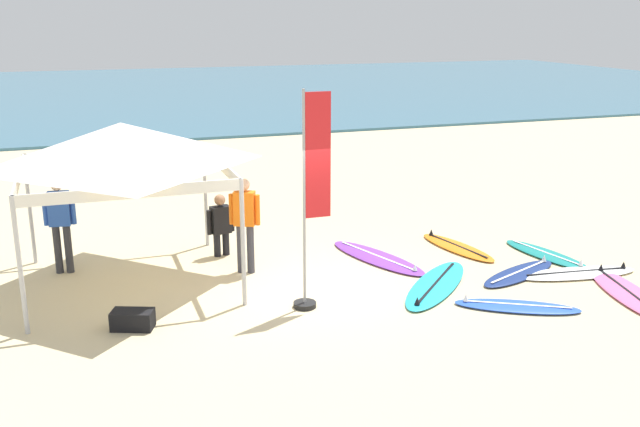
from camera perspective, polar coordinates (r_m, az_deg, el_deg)
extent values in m
plane|color=beige|center=(11.88, -0.68, -6.20)|extent=(80.00, 80.00, 0.00)
cube|color=#386B84|center=(44.08, -14.76, 9.47)|extent=(80.00, 36.00, 0.10)
cylinder|color=#B7B7BC|center=(10.82, -22.98, -3.93)|extent=(0.07, 0.07, 2.05)
cylinder|color=#B7B7BC|center=(11.02, -6.21, -2.38)|extent=(0.07, 0.07, 2.05)
cylinder|color=#B7B7BC|center=(13.88, -22.28, 0.31)|extent=(0.07, 0.07, 2.05)
cylinder|color=#B7B7BC|center=(14.04, -9.19, 1.46)|extent=(0.07, 0.07, 2.05)
cube|color=white|center=(10.55, -14.85, 1.63)|extent=(3.20, 0.03, 0.18)
cube|color=white|center=(13.67, -15.99, 4.68)|extent=(3.20, 0.03, 0.18)
cube|color=white|center=(12.12, -23.05, 2.68)|extent=(0.03, 3.20, 0.18)
cube|color=white|center=(12.30, -8.04, 3.96)|extent=(0.03, 3.20, 0.18)
pyramid|color=white|center=(12.02, -15.64, 5.40)|extent=(3.32, 3.32, 0.70)
ellipsoid|color=pink|center=(12.72, 23.50, -5.87)|extent=(1.22, 2.46, 0.07)
cube|color=black|center=(12.71, 23.52, -5.71)|extent=(0.56, 1.97, 0.01)
cone|color=black|center=(13.50, 21.66, -4.03)|extent=(0.09, 0.09, 0.12)
ellipsoid|color=purple|center=(13.37, 4.61, -3.54)|extent=(1.38, 2.52, 0.07)
cube|color=white|center=(13.36, 4.62, -3.38)|extent=(0.68, 1.98, 0.01)
cone|color=white|center=(12.66, 7.64, -4.29)|extent=(0.09, 0.09, 0.12)
ellipsoid|color=#19847F|center=(14.17, 17.69, -3.14)|extent=(0.90, 2.07, 0.07)
cube|color=white|center=(14.16, 17.70, -3.00)|extent=(0.36, 1.68, 0.01)
cone|color=white|center=(13.64, 20.24, -3.69)|extent=(0.09, 0.09, 0.12)
ellipsoid|color=orange|center=(14.16, 10.98, -2.68)|extent=(0.90, 2.06, 0.07)
cube|color=black|center=(14.15, 10.99, -2.53)|extent=(0.36, 1.67, 0.01)
cone|color=black|center=(14.73, 8.93, -1.48)|extent=(0.09, 0.09, 0.12)
ellipsoid|color=blue|center=(11.58, 15.57, -7.21)|extent=(1.94, 1.40, 0.07)
cube|color=white|center=(11.57, 15.58, -7.03)|extent=(1.45, 0.85, 0.01)
cone|color=white|center=(11.49, 11.65, -6.61)|extent=(0.09, 0.09, 0.12)
ellipsoid|color=#23B2CC|center=(12.19, 9.31, -5.65)|extent=(2.25, 2.26, 0.07)
cube|color=black|center=(12.18, 9.32, -5.48)|extent=(1.53, 1.54, 0.01)
cone|color=black|center=(11.24, 7.82, -6.94)|extent=(0.09, 0.09, 0.12)
ellipsoid|color=navy|center=(13.02, 15.71, -4.65)|extent=(2.01, 1.25, 0.07)
cube|color=white|center=(13.00, 15.72, -4.49)|extent=(1.55, 0.69, 0.01)
cone|color=white|center=(13.64, 17.56, -3.44)|extent=(0.09, 0.09, 0.12)
ellipsoid|color=white|center=(13.33, 19.91, -4.53)|extent=(2.30, 0.89, 0.07)
cube|color=black|center=(13.32, 19.93, -4.38)|extent=(1.89, 0.29, 0.01)
cone|color=black|center=(13.79, 23.21, -3.79)|extent=(0.09, 0.09, 0.12)
cylinder|color=#383842|center=(12.59, -5.60, -2.86)|extent=(0.13, 0.13, 0.88)
cylinder|color=#383842|center=(12.63, -6.40, -2.82)|extent=(0.13, 0.13, 0.88)
cube|color=orange|center=(12.39, -6.10, 0.41)|extent=(0.42, 0.36, 0.60)
sphere|color=tan|center=(12.29, -6.15, 2.32)|extent=(0.21, 0.21, 0.21)
cylinder|color=orange|center=(12.35, -5.05, 0.29)|extent=(0.09, 0.09, 0.54)
cylinder|color=orange|center=(12.45, -7.12, 0.35)|extent=(0.09, 0.09, 0.54)
cylinder|color=#2D2D33|center=(13.34, -20.32, -2.71)|extent=(0.13, 0.13, 0.88)
cylinder|color=#2D2D33|center=(13.31, -19.56, -2.68)|extent=(0.13, 0.13, 0.88)
cube|color=#2851B2|center=(13.13, -20.24, 0.37)|extent=(0.39, 0.27, 0.60)
sphere|color=beige|center=(13.03, -20.42, 2.18)|extent=(0.21, 0.21, 0.21)
cylinder|color=#2851B2|center=(13.17, -21.22, 0.24)|extent=(0.09, 0.09, 0.54)
cylinder|color=#2851B2|center=(13.09, -19.24, 0.34)|extent=(0.09, 0.09, 0.54)
cylinder|color=black|center=(13.64, -7.57, -2.40)|extent=(0.13, 0.13, 0.45)
cylinder|color=black|center=(13.58, -8.27, -2.51)|extent=(0.13, 0.13, 0.45)
cube|color=black|center=(13.47, -7.99, -0.49)|extent=(0.40, 0.29, 0.52)
sphere|color=#9E7051|center=(13.37, -8.06, 1.09)|extent=(0.21, 0.21, 0.21)
cylinder|color=black|center=(13.56, -7.10, -0.44)|extent=(0.09, 0.09, 0.47)
cylinder|color=black|center=(13.39, -8.90, -0.71)|extent=(0.09, 0.09, 0.47)
cylinder|color=#99999E|center=(10.68, -1.28, 0.89)|extent=(0.04, 0.04, 3.40)
cube|color=red|center=(10.59, -0.17, 4.66)|extent=(0.40, 0.02, 1.90)
cylinder|color=black|center=(11.22, -1.23, -7.33)|extent=(0.36, 0.36, 0.08)
cube|color=black|center=(10.80, -14.83, -8.25)|extent=(0.68, 0.52, 0.28)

